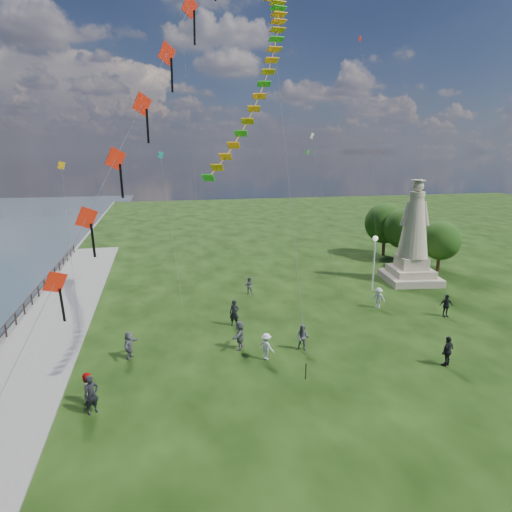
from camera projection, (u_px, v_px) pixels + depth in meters
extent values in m
cube|color=slate|center=(29.00, 363.00, 23.80)|extent=(5.00, 60.00, 0.10)
cylinder|color=black|center=(6.00, 331.00, 26.98)|extent=(0.11, 0.11, 1.00)
cylinder|color=black|center=(16.00, 319.00, 28.87)|extent=(0.11, 0.11, 1.00)
cylinder|color=black|center=(24.00, 309.00, 30.76)|extent=(0.11, 0.11, 1.00)
cylinder|color=black|center=(32.00, 300.00, 32.66)|extent=(0.11, 0.11, 1.00)
cylinder|color=black|center=(39.00, 292.00, 34.55)|extent=(0.11, 0.11, 1.00)
cylinder|color=black|center=(45.00, 285.00, 36.44)|extent=(0.11, 0.11, 1.00)
cylinder|color=black|center=(50.00, 278.00, 38.34)|extent=(0.11, 0.11, 1.00)
cylinder|color=black|center=(55.00, 272.00, 40.23)|extent=(0.11, 0.11, 1.00)
cylinder|color=black|center=(59.00, 267.00, 42.12)|extent=(0.11, 0.11, 1.00)
cylinder|color=black|center=(64.00, 262.00, 44.02)|extent=(0.11, 0.11, 1.00)
cylinder|color=black|center=(67.00, 257.00, 45.91)|extent=(0.11, 0.11, 1.00)
cylinder|color=black|center=(71.00, 253.00, 47.80)|extent=(0.11, 0.11, 1.00)
cylinder|color=black|center=(74.00, 249.00, 49.70)|extent=(0.11, 0.11, 1.00)
cube|color=tan|center=(410.00, 278.00, 39.00)|extent=(5.13, 5.13, 0.64)
cube|color=tan|center=(410.00, 271.00, 38.84)|extent=(3.91, 3.91, 0.64)
cube|color=tan|center=(411.00, 262.00, 38.64)|extent=(2.69, 2.69, 1.07)
cylinder|color=tan|center=(417.00, 194.00, 37.19)|extent=(1.47, 1.47, 0.43)
sphere|color=tan|center=(418.00, 186.00, 37.04)|extent=(0.99, 0.99, 0.99)
cylinder|color=tan|center=(419.00, 180.00, 36.91)|extent=(1.18, 1.18, 0.11)
cylinder|color=silver|center=(374.00, 266.00, 35.98)|extent=(0.13, 0.13, 4.41)
sphere|color=white|center=(375.00, 238.00, 35.42)|extent=(0.44, 0.44, 0.44)
cylinder|color=#382314|center=(402.00, 251.00, 46.38)|extent=(0.36, 0.36, 2.18)
sphere|color=#193B10|center=(404.00, 228.00, 45.80)|extent=(4.35, 4.35, 4.35)
cylinder|color=#382314|center=(438.00, 262.00, 42.24)|extent=(0.36, 0.36, 1.90)
sphere|color=#193B10|center=(441.00, 241.00, 41.73)|extent=(3.79, 3.79, 3.79)
cylinder|color=#382314|center=(384.00, 245.00, 48.74)|extent=(0.36, 0.36, 2.28)
sphere|color=#193B10|center=(385.00, 223.00, 48.14)|extent=(4.56, 4.56, 4.56)
imported|color=black|center=(91.00, 395.00, 19.16)|extent=(0.80, 0.74, 1.82)
imported|color=#595960|center=(303.00, 338.00, 25.30)|extent=(0.93, 0.82, 1.62)
imported|color=silver|center=(266.00, 346.00, 24.22)|extent=(1.06, 1.11, 1.57)
imported|color=black|center=(448.00, 351.00, 23.47)|extent=(1.14, 0.89, 1.73)
imported|color=#595960|center=(129.00, 345.00, 24.35)|extent=(1.15, 1.63, 1.61)
imported|color=black|center=(234.00, 313.00, 28.85)|extent=(0.79, 0.68, 1.84)
imported|color=#595960|center=(249.00, 285.00, 35.47)|extent=(0.77, 0.54, 1.46)
imported|color=silver|center=(378.00, 298.00, 32.23)|extent=(1.13, 1.08, 1.60)
imported|color=black|center=(446.00, 306.00, 30.54)|extent=(1.02, 0.61, 1.66)
imported|color=#595960|center=(88.00, 388.00, 19.93)|extent=(0.55, 0.81, 1.56)
imported|color=#595960|center=(240.00, 335.00, 25.51)|extent=(1.31, 1.78, 1.76)
cube|color=red|center=(55.00, 282.00, 16.87)|extent=(0.87, 0.64, 1.03)
cube|color=black|center=(62.00, 305.00, 17.04)|extent=(0.10, 0.28, 1.48)
cube|color=red|center=(87.00, 218.00, 17.60)|extent=(0.87, 0.64, 1.03)
cube|color=black|center=(93.00, 241.00, 17.77)|extent=(0.10, 0.28, 1.48)
cube|color=red|center=(116.00, 159.00, 18.33)|extent=(0.87, 0.64, 1.03)
cube|color=black|center=(121.00, 181.00, 18.50)|extent=(0.10, 0.28, 1.48)
cube|color=red|center=(142.00, 104.00, 19.07)|extent=(0.87, 0.64, 1.03)
cube|color=black|center=(148.00, 126.00, 19.23)|extent=(0.10, 0.28, 1.48)
cube|color=red|center=(167.00, 54.00, 19.80)|extent=(0.87, 0.64, 1.03)
cube|color=black|center=(172.00, 75.00, 19.97)|extent=(0.10, 0.28, 1.48)
cube|color=red|center=(190.00, 7.00, 20.53)|extent=(0.87, 0.64, 1.03)
cube|color=black|center=(194.00, 28.00, 20.70)|extent=(0.10, 0.28, 1.48)
cylinder|color=black|center=(306.00, 371.00, 22.14)|extent=(0.06, 0.06, 0.90)
cube|color=orange|center=(278.00, 3.00, 24.35)|extent=(0.94, 0.75, 0.15)
cube|color=green|center=(279.00, 8.00, 23.94)|extent=(0.91, 0.73, 0.15)
cube|color=#FFA415|center=(279.00, 14.00, 23.53)|extent=(0.87, 0.70, 0.14)
cube|color=#FFA415|center=(279.00, 22.00, 23.11)|extent=(0.83, 0.67, 0.14)
cube|color=orange|center=(278.00, 30.00, 22.70)|extent=(0.78, 0.64, 0.15)
cube|color=green|center=(276.00, 39.00, 22.28)|extent=(0.74, 0.61, 0.15)
cube|color=#FFA415|center=(274.00, 49.00, 21.86)|extent=(0.71, 0.61, 0.16)
cube|color=#FFA415|center=(272.00, 60.00, 21.43)|extent=(0.71, 0.63, 0.17)
cube|color=orange|center=(268.00, 72.00, 21.01)|extent=(0.71, 0.65, 0.18)
cube|color=green|center=(264.00, 84.00, 20.57)|extent=(0.70, 0.67, 0.20)
cube|color=#FFA415|center=(259.00, 96.00, 20.13)|extent=(0.70, 0.68, 0.21)
cube|color=#FFA415|center=(254.00, 109.00, 19.68)|extent=(0.69, 0.69, 0.23)
cube|color=orange|center=(248.00, 121.00, 19.22)|extent=(0.68, 0.69, 0.25)
cube|color=green|center=(241.00, 133.00, 18.76)|extent=(0.67, 0.69, 0.26)
cube|color=#FFA415|center=(234.00, 145.00, 18.29)|extent=(0.65, 0.69, 0.28)
cube|color=#FFA415|center=(226.00, 157.00, 17.81)|extent=(0.64, 0.68, 0.29)
cube|color=orange|center=(217.00, 167.00, 17.32)|extent=(0.62, 0.67, 0.30)
cube|color=green|center=(208.00, 178.00, 16.83)|extent=(0.60, 0.66, 0.31)
cube|color=#168980|center=(161.00, 155.00, 33.89)|extent=(0.51, 0.39, 0.57)
cylinder|color=#595959|center=(171.00, 230.00, 32.96)|extent=(1.02, 5.02, 11.23)
cube|color=silver|center=(312.00, 136.00, 37.03)|extent=(0.51, 0.39, 0.57)
cylinder|color=#595959|center=(325.00, 213.00, 36.29)|extent=(1.02, 5.02, 12.83)
cube|color=red|center=(360.00, 39.00, 42.02)|extent=(0.51, 0.39, 0.57)
cylinder|color=#595959|center=(369.00, 155.00, 42.40)|extent=(1.02, 5.02, 22.30)
cylinder|color=#595959|center=(190.00, 123.00, 39.83)|extent=(1.02, 5.02, 28.21)
cube|color=green|center=(308.00, 152.00, 46.34)|extent=(0.51, 0.39, 0.57)
cylinder|color=#595959|center=(319.00, 207.00, 45.44)|extent=(1.02, 5.02, 11.44)
cube|color=orange|center=(61.00, 165.00, 29.52)|extent=(0.51, 0.39, 0.57)
cylinder|color=#595959|center=(70.00, 247.00, 28.51)|extent=(1.02, 5.02, 10.56)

